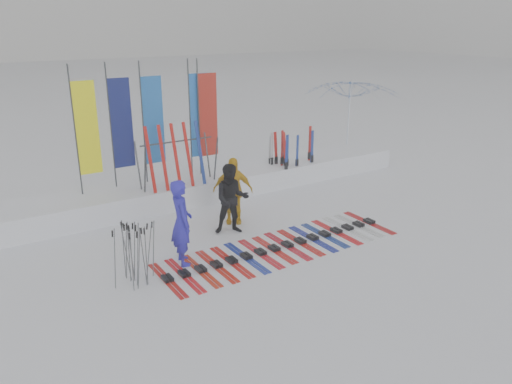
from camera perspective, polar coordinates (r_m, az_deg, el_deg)
ground at (r=10.58m, az=3.80°, el=-7.71°), size 120.00×120.00×0.00m
snow_bank at (r=14.14m, az=-7.26°, el=0.51°), size 14.00×1.60×0.60m
person_blue at (r=10.18m, az=-8.51°, el=-3.45°), size 0.54×0.72×1.79m
person_black at (r=11.56m, az=-2.80°, el=-0.82°), size 1.00×0.91×1.67m
person_yellow at (r=12.16m, az=-2.67°, el=0.17°), size 1.04×0.86×1.65m
tent_canopy at (r=17.76m, az=10.71°, el=8.03°), size 3.48×3.54×2.93m
ski_row at (r=11.06m, az=2.90°, el=-6.24°), size 5.53×1.68×0.07m
pole_cluster at (r=9.73m, az=-13.68°, el=-6.88°), size 0.88×0.67×1.23m
feather_flags at (r=13.56m, az=-11.46°, el=7.99°), size 3.91×0.17×3.20m
ski_rack at (r=13.25m, az=-8.95°, el=4.06°), size 2.04×0.80×1.23m
upright_skis at (r=15.18m, az=3.62°, el=3.88°), size 1.35×0.88×1.69m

